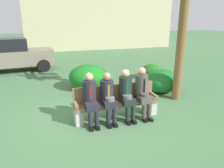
{
  "coord_description": "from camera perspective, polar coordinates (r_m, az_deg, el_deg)",
  "views": [
    {
      "loc": [
        -1.34,
        -5.03,
        2.57
      ],
      "look_at": [
        0.39,
        0.22,
        0.85
      ],
      "focal_mm": 33.23,
      "sensor_mm": 36.0,
      "label": 1
    }
  ],
  "objects": [
    {
      "name": "seated_man_rightmost",
      "position": [
        5.67,
        8.44,
        -1.61
      ],
      "size": [
        0.34,
        0.72,
        1.36
      ],
      "color": "#4C473D",
      "rests_on": "ground"
    },
    {
      "name": "shrub_far_lawn",
      "position": [
        8.07,
        -6.55,
        2.03
      ],
      "size": [
        1.49,
        1.36,
        0.93
      ],
      "primitive_type": "ellipsoid",
      "color": "#1A731E",
      "rests_on": "ground"
    },
    {
      "name": "shrub_mid_lawn",
      "position": [
        7.82,
        13.57,
        0.85
      ],
      "size": [
        1.35,
        1.24,
        0.85
      ],
      "primitive_type": "ellipsoid",
      "color": "#1B6C28",
      "rests_on": "ground"
    },
    {
      "name": "shrub_near_bench",
      "position": [
        9.64,
        10.91,
        3.47
      ],
      "size": [
        1.03,
        0.94,
        0.64
      ],
      "primitive_type": "ellipsoid",
      "color": "#22661E",
      "rests_on": "ground"
    },
    {
      "name": "seated_man_leftmost",
      "position": [
        5.22,
        -5.99,
        -3.38
      ],
      "size": [
        0.34,
        0.72,
        1.32
      ],
      "color": "#23232D",
      "rests_on": "ground"
    },
    {
      "name": "building_backdrop",
      "position": [
        22.77,
        -5.26,
        21.79
      ],
      "size": [
        13.89,
        8.67,
        8.74
      ],
      "color": "#BDB48D",
      "rests_on": "ground"
    },
    {
      "name": "park_bench",
      "position": [
        5.63,
        1.09,
        -5.02
      ],
      "size": [
        2.27,
        0.44,
        0.9
      ],
      "color": "brown",
      "rests_on": "ground"
    },
    {
      "name": "ground_plane",
      "position": [
        5.8,
        -3.04,
        -9.04
      ],
      "size": [
        80.0,
        80.0,
        0.0
      ],
      "primitive_type": "plane",
      "color": "#49744B"
    },
    {
      "name": "seated_man_centerright",
      "position": [
        5.49,
        3.99,
        -2.23
      ],
      "size": [
        0.34,
        0.72,
        1.34
      ],
      "color": "#1E2823",
      "rests_on": "ground"
    },
    {
      "name": "parked_car_near",
      "position": [
        11.83,
        -25.65,
        7.17
      ],
      "size": [
        4.03,
        2.0,
        1.68
      ],
      "color": "slate",
      "rests_on": "ground"
    },
    {
      "name": "seated_man_centerleft",
      "position": [
        5.33,
        -1.12,
        -3.07
      ],
      "size": [
        0.34,
        0.72,
        1.29
      ],
      "color": "#23232D",
      "rests_on": "ground"
    }
  ]
}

